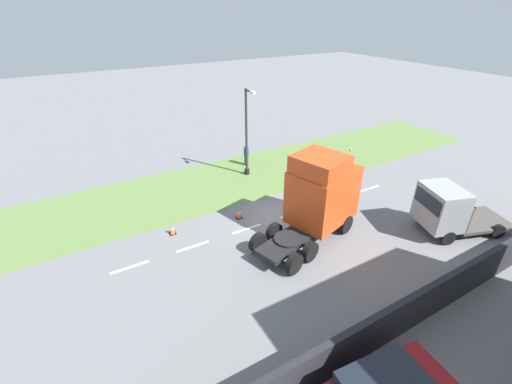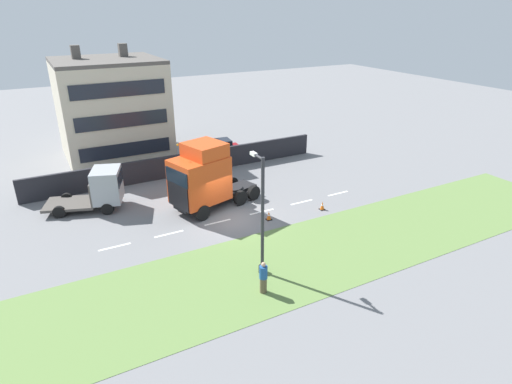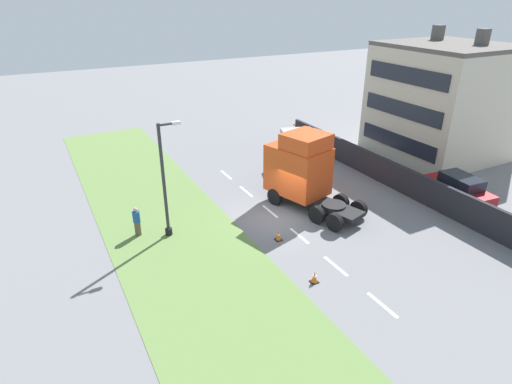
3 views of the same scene
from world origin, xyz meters
The scene contains 12 objects.
ground_plane centered at (0.00, 0.00, 0.00)m, with size 120.00×120.00×0.00m, color slate.
grass_verge centered at (-6.00, 0.00, 0.01)m, with size 7.00×44.00×0.01m.
lane_markings centered at (0.00, -0.70, 0.00)m, with size 0.16×17.80×0.00m.
boundary_wall centered at (9.00, 0.00, 0.89)m, with size 0.25×24.00×1.78m.
building_block centered at (16.85, 3.58, 4.28)m, with size 8.42×8.67×9.65m.
lorry_cab centered at (2.15, 0.93, 2.30)m, with size 4.14×6.58×4.74m.
flatbed_truck centered at (5.61, 6.85, 1.45)m, with size 3.80×5.48×2.77m.
parked_car centered at (10.70, -3.67, 0.95)m, with size 2.17×4.53×1.93m.
lamp_post centered at (-6.15, 1.13, 2.81)m, with size 1.31×0.38×6.25m.
pedestrian centered at (-7.69, 1.89, 0.81)m, with size 0.39×0.39×1.67m.
traffic_cone_lead centered at (-1.64, -6.05, 0.28)m, with size 0.36×0.36×0.58m.
traffic_cone_trailing centered at (-1.22, -2.14, 0.28)m, with size 0.36×0.36×0.58m.
Camera 2 is at (-22.39, 10.22, 12.57)m, focal length 30.00 mm.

